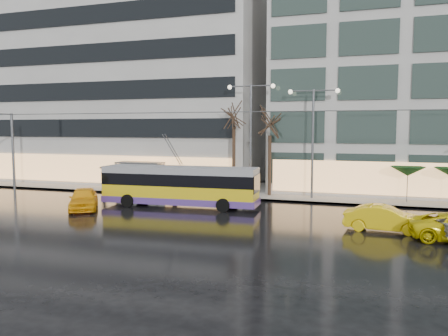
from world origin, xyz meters
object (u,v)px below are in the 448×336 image
at_px(trolleybus, 180,187).
at_px(street_lamp_near, 251,124).
at_px(bus_shelter, 137,170).
at_px(taxi_a, 84,198).

relative_size(trolleybus, street_lamp_near, 1.26).
distance_m(bus_shelter, taxi_a, 9.03).
bearing_deg(bus_shelter, street_lamp_near, 0.63).
relative_size(trolleybus, taxi_a, 2.52).
height_order(trolleybus, street_lamp_near, street_lamp_near).
bearing_deg(bus_shelter, taxi_a, -85.59).
height_order(trolleybus, bus_shelter, trolleybus).
bearing_deg(bus_shelter, trolleybus, -41.59).
xyz_separation_m(trolleybus, bus_shelter, (-6.66, 5.91, 0.54)).
relative_size(bus_shelter, street_lamp_near, 0.47).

